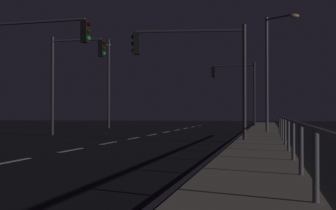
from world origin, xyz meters
name	(u,v)px	position (x,y,z in m)	size (l,w,h in m)	color
ground_plane	(112,142)	(0.00, 17.50, 0.00)	(112.00, 112.00, 0.00)	black
sidewalk_right	(261,143)	(6.40, 17.50, 0.07)	(2.09, 77.00, 0.14)	#9E937F
lane_markings_center	(134,138)	(0.00, 21.00, 0.01)	(0.14, 50.00, 0.01)	silver
lane_edge_line	(237,138)	(5.10, 22.50, 0.01)	(0.14, 53.00, 0.01)	silver
traffic_light_mid_right	(192,57)	(3.46, 18.06, 3.71)	(4.98, 0.81, 4.98)	#38383D
traffic_light_far_left	(74,66)	(-4.32, 23.64, 4.01)	(3.40, 0.43, 5.76)	#38383D
traffic_light_overhead_east	(236,81)	(3.93, 39.80, 4.03)	(3.87, 0.66, 5.53)	#2D3033
traffic_light_near_left	(32,52)	(-3.45, 16.87, 3.95)	(5.03, 0.70, 5.53)	#4C4C51
street_lamp_across_street	(272,61)	(6.94, 27.42, 4.44)	(1.95, 1.61, 7.05)	#4C4C51
street_lamp_far_end	(109,75)	(-6.42, 36.09, 4.43)	(0.94, 1.58, 7.41)	#38383D
barrier_fence	(290,128)	(7.29, 10.95, 0.88)	(0.09, 25.98, 0.98)	#59595E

